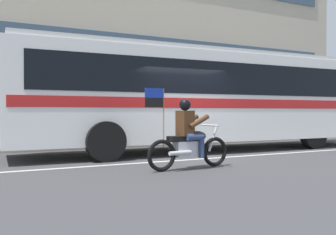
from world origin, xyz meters
TOP-DOWN VIEW (x-y plane):
  - ground_plane at (0.00, 0.00)m, footprint 60.00×60.00m
  - sidewalk_curb at (0.00, 5.10)m, footprint 28.00×3.80m
  - lane_center_stripe at (0.00, -0.60)m, footprint 26.60×0.14m
  - office_building_facade at (0.00, 7.39)m, footprint 28.00×0.89m
  - transit_bus at (1.58, 1.19)m, footprint 12.78×2.94m
  - motorcycle_with_rider at (-1.06, -1.96)m, footprint 2.19×0.64m
  - fire_hydrant at (0.29, 4.18)m, footprint 0.22×0.30m

SIDE VIEW (x-z plane):
  - ground_plane at x=0.00m, z-range 0.00..0.00m
  - lane_center_stripe at x=0.00m, z-range 0.00..0.01m
  - sidewalk_curb at x=0.00m, z-range 0.00..0.15m
  - fire_hydrant at x=0.29m, z-range 0.14..0.89m
  - motorcycle_with_rider at x=-1.06m, z-range -0.22..1.55m
  - transit_bus at x=1.58m, z-range 0.27..3.49m
  - office_building_facade at x=0.00m, z-range 0.01..11.95m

